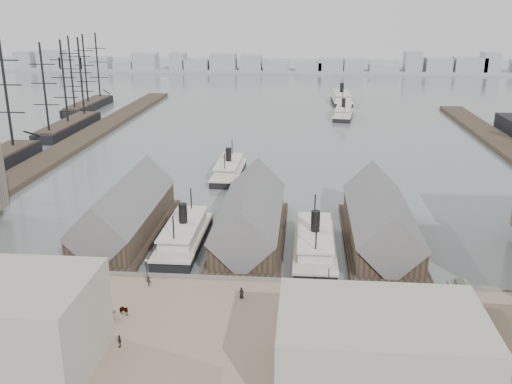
# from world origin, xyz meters

# --- Properties ---
(ground) EXTENTS (900.00, 900.00, 0.00)m
(ground) POSITION_xyz_m (0.00, 0.00, 0.00)
(ground) COLOR #525F5D
(ground) RESTS_ON ground
(quay) EXTENTS (180.00, 30.00, 2.00)m
(quay) POSITION_xyz_m (0.00, -20.00, 1.00)
(quay) COLOR #7C6753
(quay) RESTS_ON ground
(seawall) EXTENTS (180.00, 1.20, 2.30)m
(seawall) POSITION_xyz_m (0.00, -5.20, 1.15)
(seawall) COLOR #59544C
(seawall) RESTS_ON ground
(west_wharf) EXTENTS (10.00, 220.00, 1.60)m
(west_wharf) POSITION_xyz_m (-68.00, 100.00, 0.80)
(west_wharf) COLOR #2D231C
(west_wharf) RESTS_ON ground
(ferry_shed_west) EXTENTS (14.00, 42.00, 12.60)m
(ferry_shed_west) POSITION_xyz_m (-26.00, 16.88, 4.64)
(ferry_shed_west) COLOR #2D231C
(ferry_shed_west) RESTS_ON ground
(ferry_shed_center) EXTENTS (14.00, 42.00, 12.60)m
(ferry_shed_center) POSITION_xyz_m (0.00, 16.88, 4.64)
(ferry_shed_center) COLOR #2D231C
(ferry_shed_center) RESTS_ON ground
(ferry_shed_east) EXTENTS (14.00, 42.00, 12.60)m
(ferry_shed_east) POSITION_xyz_m (26.00, 16.88, 4.64)
(ferry_shed_east) COLOR #2D231C
(ferry_shed_east) RESTS_ON ground
(street_bldg_center) EXTENTS (24.00, 16.00, 10.00)m
(street_bldg_center) POSITION_xyz_m (20.00, -32.00, 7.00)
(street_bldg_center) COLOR gray
(street_bldg_center) RESTS_ON quay
(lamp_post_near_w) EXTENTS (0.44, 0.44, 3.92)m
(lamp_post_near_w) POSITION_xyz_m (-15.00, -7.00, 4.71)
(lamp_post_near_w) COLOR black
(lamp_post_near_w) RESTS_ON quay
(lamp_post_near_e) EXTENTS (0.44, 0.44, 3.92)m
(lamp_post_near_e) POSITION_xyz_m (15.00, -7.00, 4.71)
(lamp_post_near_e) COLOR black
(lamp_post_near_e) RESTS_ON quay
(far_shore) EXTENTS (500.00, 40.00, 15.72)m
(far_shore) POSITION_xyz_m (-2.07, 334.14, 3.91)
(far_shore) COLOR gray
(far_shore) RESTS_ON ground
(ferry_docked_west) EXTENTS (7.79, 25.96, 9.27)m
(ferry_docked_west) POSITION_xyz_m (-13.00, 12.89, 2.17)
(ferry_docked_west) COLOR black
(ferry_docked_west) RESTS_ON ground
(ferry_docked_east) EXTENTS (7.94, 26.48, 9.46)m
(ferry_docked_east) POSITION_xyz_m (13.00, 10.43, 2.22)
(ferry_docked_east) COLOR black
(ferry_docked_east) RESTS_ON ground
(ferry_open_near) EXTENTS (7.69, 24.52, 8.72)m
(ferry_open_near) POSITION_xyz_m (-10.44, 61.88, 2.04)
(ferry_open_near) COLOR black
(ferry_open_near) RESTS_ON ground
(ferry_open_mid) EXTENTS (10.53, 25.65, 8.90)m
(ferry_open_mid) POSITION_xyz_m (26.84, 154.67, 2.09)
(ferry_open_mid) COLOR black
(ferry_open_mid) RESTS_ON ground
(ferry_open_far) EXTENTS (9.86, 29.83, 10.55)m
(ferry_open_far) POSITION_xyz_m (28.24, 193.71, 2.47)
(ferry_open_far) COLOR black
(ferry_open_far) RESTS_ON ground
(sailing_ship_mid) EXTENTS (8.32, 48.08, 34.21)m
(sailing_ship_mid) POSITION_xyz_m (-79.93, 117.81, 2.45)
(sailing_ship_mid) COLOR black
(sailing_ship_mid) RESTS_ON ground
(sailing_ship_far) EXTENTS (8.28, 46.01, 34.05)m
(sailing_ship_far) POSITION_xyz_m (-89.92, 165.46, 2.46)
(sailing_ship_far) COLOR black
(sailing_ship_far) RESTS_ON ground
(tram) EXTENTS (3.17, 11.22, 3.97)m
(tram) POSITION_xyz_m (34.32, -15.35, 4.03)
(tram) COLOR black
(tram) RESTS_ON quay
(horse_cart_left) EXTENTS (4.75, 2.18, 1.49)m
(horse_cart_left) POSITION_xyz_m (-34.75, -13.13, 2.78)
(horse_cart_left) COLOR black
(horse_cart_left) RESTS_ON quay
(horse_cart_center) EXTENTS (4.91, 2.99, 1.59)m
(horse_cart_center) POSITION_xyz_m (-16.22, -18.64, 2.81)
(horse_cart_center) COLOR black
(horse_cart_center) RESTS_ON quay
(horse_cart_right) EXTENTS (4.78, 3.26, 1.56)m
(horse_cart_right) POSITION_xyz_m (21.17, -21.70, 2.80)
(horse_cart_right) COLOR black
(horse_cart_right) RESTS_ON quay
(pedestrian_1) EXTENTS (1.11, 1.09, 1.80)m
(pedestrian_1) POSITION_xyz_m (-34.42, -16.65, 2.90)
(pedestrian_1) COLOR black
(pedestrian_1) RESTS_ON quay
(pedestrian_2) EXTENTS (1.26, 1.08, 1.69)m
(pedestrian_2) POSITION_xyz_m (-14.20, -8.80, 2.85)
(pedestrian_2) COLOR black
(pedestrian_2) RESTS_ON quay
(pedestrian_3) EXTENTS (0.85, 1.15, 1.81)m
(pedestrian_3) POSITION_xyz_m (-13.47, -26.43, 2.90)
(pedestrian_3) COLOR black
(pedestrian_3) RESTS_ON quay
(pedestrian_4) EXTENTS (0.98, 0.74, 1.80)m
(pedestrian_4) POSITION_xyz_m (1.31, -11.57, 2.90)
(pedestrian_4) COLOR black
(pedestrian_4) RESTS_ON quay
(pedestrian_5) EXTENTS (0.70, 0.77, 1.72)m
(pedestrian_5) POSITION_xyz_m (15.87, -16.86, 2.86)
(pedestrian_5) COLOR black
(pedestrian_5) RESTS_ON quay
(pedestrian_6) EXTENTS (1.01, 0.93, 1.67)m
(pedestrian_6) POSITION_xyz_m (27.59, -13.68, 2.84)
(pedestrian_6) COLOR black
(pedestrian_6) RESTS_ON quay
(pedestrian_7) EXTENTS (1.02, 1.30, 1.76)m
(pedestrian_7) POSITION_xyz_m (32.79, -27.66, 2.88)
(pedestrian_7) COLOR black
(pedestrian_7) RESTS_ON quay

